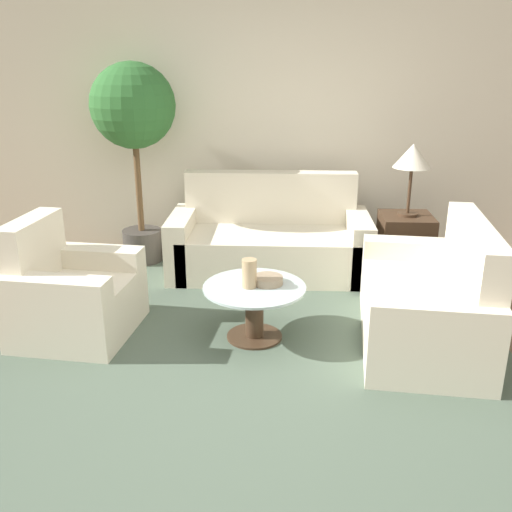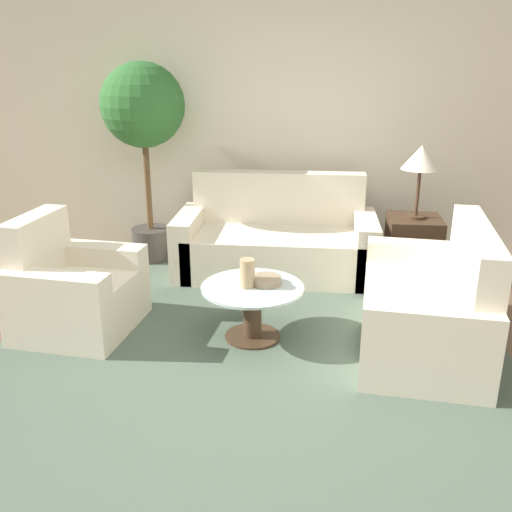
# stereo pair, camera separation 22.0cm
# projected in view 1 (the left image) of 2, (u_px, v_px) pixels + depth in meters

# --- Properties ---
(ground_plane) EXTENTS (14.00, 14.00, 0.00)m
(ground_plane) POSITION_uv_depth(u_px,v_px,m) (254.00, 388.00, 3.57)
(ground_plane) COLOR brown
(wall_back) EXTENTS (10.00, 0.06, 2.60)m
(wall_back) POSITION_uv_depth(u_px,v_px,m) (268.00, 125.00, 5.71)
(wall_back) COLOR beige
(wall_back) RESTS_ON ground_plane
(rug) EXTENTS (3.61, 3.63, 0.01)m
(rug) POSITION_uv_depth(u_px,v_px,m) (254.00, 337.00, 4.20)
(rug) COLOR #4C5B4C
(rug) RESTS_ON ground_plane
(sofa_main) EXTENTS (1.85, 0.85, 0.91)m
(sofa_main) POSITION_uv_depth(u_px,v_px,m) (270.00, 242.00, 5.42)
(sofa_main) COLOR beige
(sofa_main) RESTS_ON ground_plane
(armchair) EXTENTS (0.87, 0.92, 0.87)m
(armchair) POSITION_uv_depth(u_px,v_px,m) (69.00, 297.00, 4.20)
(armchair) COLOR beige
(armchair) RESTS_ON ground_plane
(loveseat) EXTENTS (0.95, 1.53, 0.89)m
(loveseat) POSITION_uv_depth(u_px,v_px,m) (433.00, 305.00, 4.06)
(loveseat) COLOR beige
(loveseat) RESTS_ON ground_plane
(coffee_table) EXTENTS (0.74, 0.74, 0.41)m
(coffee_table) POSITION_uv_depth(u_px,v_px,m) (254.00, 305.00, 4.11)
(coffee_table) COLOR #422D1E
(coffee_table) RESTS_ON ground_plane
(side_table) EXTENTS (0.47, 0.47, 0.58)m
(side_table) POSITION_uv_depth(u_px,v_px,m) (404.00, 245.00, 5.32)
(side_table) COLOR #422D1E
(side_table) RESTS_ON ground_plane
(table_lamp) EXTENTS (0.34, 0.34, 0.65)m
(table_lamp) POSITION_uv_depth(u_px,v_px,m) (413.00, 158.00, 5.04)
(table_lamp) COLOR #422D1E
(table_lamp) RESTS_ON side_table
(potted_plant) EXTENTS (0.79, 0.79, 1.92)m
(potted_plant) POSITION_uv_depth(u_px,v_px,m) (134.00, 119.00, 5.30)
(potted_plant) COLOR #3D3833
(potted_plant) RESTS_ON ground_plane
(vase) EXTENTS (0.11, 0.11, 0.21)m
(vase) POSITION_uv_depth(u_px,v_px,m) (249.00, 273.00, 4.02)
(vase) COLOR tan
(vase) RESTS_ON coffee_table
(bowl) EXTENTS (0.22, 0.22, 0.06)m
(bowl) POSITION_uv_depth(u_px,v_px,m) (268.00, 280.00, 4.10)
(bowl) COLOR gray
(bowl) RESTS_ON coffee_table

